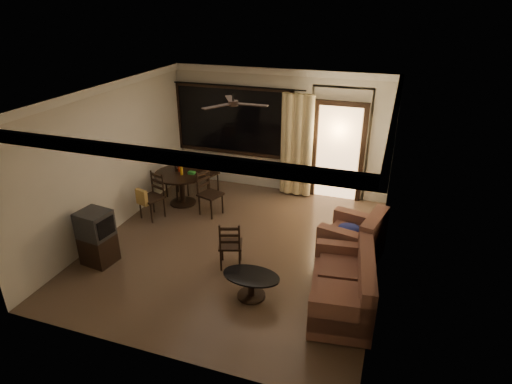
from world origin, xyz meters
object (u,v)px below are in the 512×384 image
(dining_chair_west, at_px, (177,185))
(armchair, at_px, (355,241))
(dining_table, at_px, (182,180))
(dining_chair_east, at_px, (210,202))
(dining_chair_north, at_px, (207,180))
(side_chair, at_px, (231,253))
(coffee_table, at_px, (251,282))
(sofa, at_px, (346,289))
(dining_chair_south, at_px, (152,204))
(tv_cabinet, at_px, (97,237))

(dining_chair_west, distance_m, armchair, 4.33)
(dining_table, xyz_separation_m, armchair, (3.85, -1.07, -0.18))
(dining_table, xyz_separation_m, dining_chair_east, (0.79, -0.27, -0.28))
(dining_chair_north, height_order, side_chair, dining_chair_north)
(armchair, distance_m, coffee_table, 2.02)
(dining_chair_east, relative_size, armchair, 0.86)
(sofa, xyz_separation_m, armchair, (-0.03, 1.30, 0.04))
(dining_chair_west, relative_size, dining_chair_south, 1.00)
(dining_chair_south, bearing_deg, tv_cabinet, -71.40)
(tv_cabinet, xyz_separation_m, side_chair, (2.18, 0.61, -0.23))
(dining_chair_east, distance_m, tv_cabinet, 2.50)
(dining_chair_east, relative_size, tv_cabinet, 0.98)
(coffee_table, relative_size, side_chair, 1.01)
(dining_chair_west, relative_size, tv_cabinet, 0.98)
(dining_chair_north, height_order, armchair, same)
(dining_chair_north, bearing_deg, dining_table, 90.12)
(dining_chair_east, bearing_deg, dining_chair_west, 81.81)
(dining_table, relative_size, side_chair, 1.31)
(side_chair, bearing_deg, dining_table, -63.35)
(armchair, height_order, coffee_table, armchair)
(sofa, bearing_deg, dining_chair_west, 140.20)
(dining_chair_east, relative_size, dining_chair_south, 1.00)
(dining_chair_north, xyz_separation_m, tv_cabinet, (-0.53, -3.26, 0.20))
(dining_table, xyz_separation_m, coffee_table, (2.50, -2.57, -0.31))
(coffee_table, bearing_deg, dining_table, 134.28)
(dining_chair_east, relative_size, coffee_table, 1.07)
(dining_chair_north, relative_size, tv_cabinet, 0.98)
(dining_chair_east, bearing_deg, dining_chair_south, 135.70)
(dining_table, relative_size, tv_cabinet, 1.19)
(dining_chair_east, height_order, tv_cabinet, tv_cabinet)
(dining_table, bearing_deg, coffee_table, -45.72)
(dining_chair_south, relative_size, side_chair, 1.09)
(dining_chair_west, bearing_deg, sofa, 76.17)
(sofa, xyz_separation_m, side_chair, (-1.98, 0.47, -0.08))
(dining_table, relative_size, dining_chair_south, 1.21)
(dining_chair_west, xyz_separation_m, sofa, (4.15, -2.64, 0.06))
(dining_chair_west, height_order, tv_cabinet, tv_cabinet)
(dining_table, distance_m, dining_chair_west, 0.47)
(dining_chair_east, xyz_separation_m, armchair, (3.06, -0.80, 0.10))
(dining_chair_south, height_order, side_chair, dining_chair_south)
(dining_chair_south, xyz_separation_m, sofa, (4.16, -1.56, 0.04))
(sofa, bearing_deg, tv_cabinet, 174.69)
(dining_chair_east, distance_m, side_chair, 1.98)
(dining_chair_south, bearing_deg, dining_table, 89.89)
(side_chair, bearing_deg, dining_chair_west, -63.35)
(dining_chair_west, xyz_separation_m, armchair, (4.12, -1.34, 0.10))
(dining_table, bearing_deg, dining_chair_north, 71.51)
(dining_chair_east, height_order, dining_chair_south, same)
(dining_chair_south, distance_m, coffee_table, 3.28)
(tv_cabinet, height_order, armchair, tv_cabinet)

